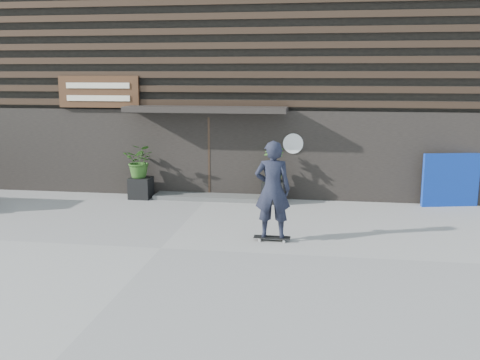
% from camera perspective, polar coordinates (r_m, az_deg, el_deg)
% --- Properties ---
extents(ground, '(80.00, 80.00, 0.00)m').
position_cam_1_polar(ground, '(11.50, -8.19, -6.99)').
color(ground, '#9A9692').
rests_on(ground, ground).
extents(entrance_step, '(3.00, 0.80, 0.12)m').
position_cam_1_polar(entrance_step, '(15.78, -3.39, -1.73)').
color(entrance_step, '#4D4D4B').
rests_on(entrance_step, ground).
extents(planter_pot_left, '(0.60, 0.60, 0.60)m').
position_cam_1_polar(planter_pot_left, '(16.04, -10.20, -0.80)').
color(planter_pot_left, black).
rests_on(planter_pot_left, ground).
extents(bamboo_left, '(0.86, 0.75, 0.96)m').
position_cam_1_polar(bamboo_left, '(15.91, -10.29, 1.96)').
color(bamboo_left, '#2D591E').
rests_on(bamboo_left, planter_pot_left).
extents(planter_pot_right, '(0.60, 0.60, 0.60)m').
position_cam_1_polar(planter_pot_right, '(15.26, 3.44, -1.25)').
color(planter_pot_right, black).
rests_on(planter_pot_right, ground).
extents(bamboo_right, '(0.54, 0.54, 0.96)m').
position_cam_1_polar(bamboo_right, '(15.11, 3.48, 1.65)').
color(bamboo_right, '#2D591E').
rests_on(bamboo_right, planter_pot_right).
extents(blue_tarp, '(1.52, 0.46, 1.43)m').
position_cam_1_polar(blue_tarp, '(15.78, 20.92, -0.01)').
color(blue_tarp, '#0B2B96').
rests_on(blue_tarp, ground).
extents(building, '(18.00, 11.00, 8.00)m').
position_cam_1_polar(building, '(20.67, -0.35, 12.25)').
color(building, black).
rests_on(building, ground).
extents(skateboarder, '(0.78, 0.53, 2.16)m').
position_cam_1_polar(skateboarder, '(11.59, 3.38, -1.00)').
color(skateboarder, black).
rests_on(skateboarder, ground).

